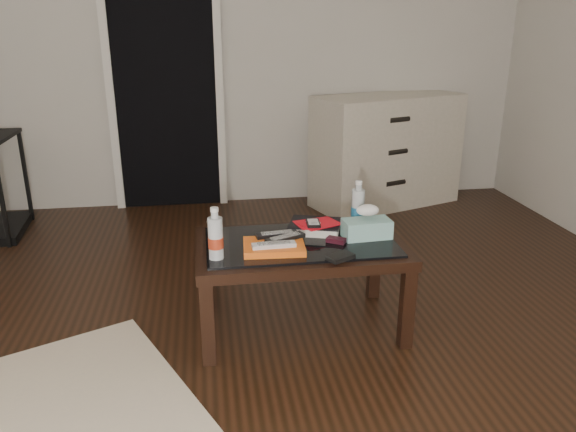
% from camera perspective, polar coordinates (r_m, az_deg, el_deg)
% --- Properties ---
extents(ground, '(5.00, 5.00, 0.00)m').
position_cam_1_polar(ground, '(2.58, -4.49, -15.48)').
color(ground, black).
rests_on(ground, ground).
extents(doorway, '(0.90, 0.08, 2.07)m').
position_cam_1_polar(doorway, '(4.61, -12.40, 13.38)').
color(doorway, black).
rests_on(doorway, ground).
extents(coffee_table, '(1.00, 0.60, 0.46)m').
position_cam_1_polar(coffee_table, '(2.73, 1.26, -3.81)').
color(coffee_table, black).
rests_on(coffee_table, ground).
extents(dresser, '(1.30, 0.88, 0.90)m').
position_cam_1_polar(dresser, '(4.70, 9.96, 6.54)').
color(dresser, beige).
rests_on(dresser, ground).
extents(magazines, '(0.29, 0.23, 0.03)m').
position_cam_1_polar(magazines, '(2.60, -1.44, -3.13)').
color(magazines, orange).
rests_on(magazines, coffee_table).
extents(remote_silver, '(0.20, 0.06, 0.02)m').
position_cam_1_polar(remote_silver, '(2.55, -1.45, -2.93)').
color(remote_silver, silver).
rests_on(remote_silver, magazines).
extents(remote_black_front, '(0.20, 0.13, 0.02)m').
position_cam_1_polar(remote_black_front, '(2.63, -0.29, -2.22)').
color(remote_black_front, black).
rests_on(remote_black_front, magazines).
extents(remote_black_back, '(0.20, 0.07, 0.02)m').
position_cam_1_polar(remote_black_back, '(2.67, -1.14, -1.85)').
color(remote_black_back, black).
rests_on(remote_black_back, magazines).
extents(textbook, '(0.30, 0.27, 0.05)m').
position_cam_1_polar(textbook, '(2.82, 2.77, -1.08)').
color(textbook, black).
rests_on(textbook, coffee_table).
extents(dvd_mailers, '(0.22, 0.17, 0.01)m').
position_cam_1_polar(dvd_mailers, '(2.80, 2.76, -0.70)').
color(dvd_mailers, red).
rests_on(dvd_mailers, textbook).
extents(ipod, '(0.07, 0.11, 0.02)m').
position_cam_1_polar(ipod, '(2.76, 2.57, -0.72)').
color(ipod, black).
rests_on(ipod, dvd_mailers).
extents(flip_phone, '(0.10, 0.09, 0.02)m').
position_cam_1_polar(flip_phone, '(2.69, 4.91, -2.46)').
color(flip_phone, black).
rests_on(flip_phone, coffee_table).
extents(wallet, '(0.14, 0.12, 0.02)m').
position_cam_1_polar(wallet, '(2.51, 5.35, -4.17)').
color(wallet, black).
rests_on(wallet, coffee_table).
extents(water_bottle_left, '(0.08, 0.08, 0.24)m').
position_cam_1_polar(water_bottle_left, '(2.49, -7.39, -1.74)').
color(water_bottle_left, silver).
rests_on(water_bottle_left, coffee_table).
extents(water_bottle_right, '(0.07, 0.07, 0.24)m').
position_cam_1_polar(water_bottle_right, '(2.89, 7.12, 1.29)').
color(water_bottle_right, silver).
rests_on(water_bottle_right, coffee_table).
extents(tissue_box, '(0.24, 0.14, 0.09)m').
position_cam_1_polar(tissue_box, '(2.76, 8.00, -1.28)').
color(tissue_box, teal).
rests_on(tissue_box, coffee_table).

